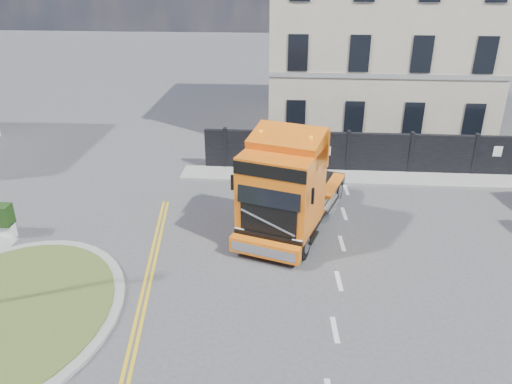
{
  "coord_description": "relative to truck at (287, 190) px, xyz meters",
  "views": [
    {
      "loc": [
        1.28,
        -14.08,
        9.52
      ],
      "look_at": [
        0.03,
        2.4,
        1.8
      ],
      "focal_mm": 35.0,
      "sensor_mm": 36.0,
      "label": 1
    }
  ],
  "objects": [
    {
      "name": "traffic_island",
      "position": [
        -8.17,
        -5.64,
        -1.73
      ],
      "size": [
        6.8,
        6.8,
        0.17
      ],
      "color": "gray",
      "rests_on": "ground"
    },
    {
      "name": "pavement_far",
      "position": [
        4.83,
        5.46,
        -1.75
      ],
      "size": [
        20.0,
        1.6,
        0.12
      ],
      "primitive_type": "cube",
      "color": "gray",
      "rests_on": "ground"
    },
    {
      "name": "georgian_building",
      "position": [
        4.83,
        13.86,
        3.96
      ],
      "size": [
        12.3,
        10.3,
        12.8
      ],
      "color": "beige",
      "rests_on": "ground"
    },
    {
      "name": "truck",
      "position": [
        0.0,
        0.0,
        0.0
      ],
      "size": [
        4.45,
        7.19,
        4.04
      ],
      "rotation": [
        0.0,
        0.0,
        -0.31
      ],
      "color": "black",
      "rests_on": "ground"
    },
    {
      "name": "hoarding_fence",
      "position": [
        5.38,
        6.36,
        -0.81
      ],
      "size": [
        18.8,
        0.25,
        2.0
      ],
      "color": "black",
      "rests_on": "ground"
    },
    {
      "name": "ground",
      "position": [
        -1.17,
        -2.64,
        -1.81
      ],
      "size": [
        120.0,
        120.0,
        0.0
      ],
      "primitive_type": "plane",
      "color": "#424244",
      "rests_on": "ground"
    }
  ]
}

